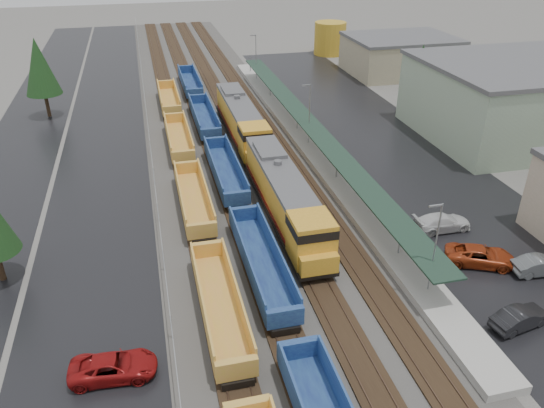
# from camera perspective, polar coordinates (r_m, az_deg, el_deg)

# --- Properties ---
(ballast_strip) EXTENTS (20.00, 160.00, 0.08)m
(ballast_strip) POSITION_cam_1_polar(r_m,az_deg,el_deg) (73.22, -5.64, 8.31)
(ballast_strip) COLOR #302D2B
(ballast_strip) RESTS_ON ground
(trackbed) EXTENTS (14.60, 160.00, 0.22)m
(trackbed) POSITION_cam_1_polar(r_m,az_deg,el_deg) (73.18, -5.64, 8.40)
(trackbed) COLOR black
(trackbed) RESTS_ON ground
(west_parking_lot) EXTENTS (10.00, 160.00, 0.02)m
(west_parking_lot) POSITION_cam_1_polar(r_m,az_deg,el_deg) (72.83, -17.45, 6.96)
(west_parking_lot) COLOR black
(west_parking_lot) RESTS_ON ground
(west_road) EXTENTS (9.00, 160.00, 0.02)m
(west_road) POSITION_cam_1_polar(r_m,az_deg,el_deg) (74.26, -25.15, 5.94)
(west_road) COLOR black
(west_road) RESTS_ON ground
(east_commuter_lot) EXTENTS (16.00, 100.00, 0.02)m
(east_commuter_lot) POSITION_cam_1_polar(r_m,az_deg,el_deg) (69.45, 11.48, 6.68)
(east_commuter_lot) COLOR black
(east_commuter_lot) RESTS_ON ground
(station_platform) EXTENTS (3.00, 80.00, 8.00)m
(station_platform) POSITION_cam_1_polar(r_m,az_deg,el_deg) (65.86, 3.94, 6.65)
(station_platform) COLOR #9E9B93
(station_platform) RESTS_ON ground
(chainlink_fence) EXTENTS (0.08, 160.04, 2.02)m
(chainlink_fence) POSITION_cam_1_polar(r_m,az_deg,el_deg) (70.60, -13.21, 8.26)
(chainlink_fence) COLOR gray
(chainlink_fence) RESTS_ON ground
(industrial_buildings) EXTENTS (32.52, 75.30, 9.50)m
(industrial_buildings) POSITION_cam_1_polar(r_m,az_deg,el_deg) (74.70, 26.53, 9.26)
(industrial_buildings) COLOR tan
(industrial_buildings) RESTS_ON ground
(tree_west_far) EXTENTS (4.84, 4.84, 11.00)m
(tree_west_far) POSITION_cam_1_polar(r_m,az_deg,el_deg) (81.29, -23.75, 13.38)
(tree_west_far) COLOR #332316
(tree_west_far) RESTS_ON ground
(tree_east) EXTENTS (4.40, 4.40, 10.00)m
(tree_east) POSITION_cam_1_polar(r_m,az_deg,el_deg) (78.25, 15.68, 13.69)
(tree_east) COLOR #332316
(tree_east) RESTS_ON ground
(locomotive_lead) EXTENTS (3.30, 21.76, 4.93)m
(locomotive_lead) POSITION_cam_1_polar(r_m,az_deg,el_deg) (48.47, 1.48, 0.66)
(locomotive_lead) COLOR black
(locomotive_lead) RESTS_ON ground
(locomotive_trail) EXTENTS (3.30, 21.76, 4.93)m
(locomotive_trail) POSITION_cam_1_polar(r_m,az_deg,el_deg) (67.24, -3.26, 8.85)
(locomotive_trail) COLOR black
(locomotive_trail) RESTS_ON ground
(well_string_yellow) EXTENTS (2.66, 95.34, 2.36)m
(well_string_yellow) POSITION_cam_1_polar(r_m,az_deg,el_deg) (44.80, -7.25, -4.25)
(well_string_yellow) COLOR gold
(well_string_yellow) RESTS_ON ground
(well_string_blue) EXTENTS (2.67, 102.82, 2.36)m
(well_string_blue) POSITION_cam_1_polar(r_m,az_deg,el_deg) (49.53, -3.42, -0.60)
(well_string_blue) COLOR navy
(well_string_blue) RESTS_ON ground
(storage_tank) EXTENTS (6.38, 6.38, 6.38)m
(storage_tank) POSITION_cam_1_polar(r_m,az_deg,el_deg) (113.93, 6.25, 17.30)
(storage_tank) COLOR gold
(storage_tank) RESTS_ON ground
(parked_car_west_c) EXTENTS (2.85, 5.52, 1.49)m
(parked_car_west_c) POSITION_cam_1_polar(r_m,az_deg,el_deg) (35.71, -16.69, -16.45)
(parked_car_west_c) COLOR maroon
(parked_car_west_c) RESTS_ON ground
(parked_car_east_a) EXTENTS (2.40, 4.74, 1.49)m
(parked_car_east_a) POSITION_cam_1_polar(r_m,az_deg,el_deg) (41.41, 25.17, -11.04)
(parked_car_east_a) COLOR black
(parked_car_east_a) RESTS_ON ground
(parked_car_east_b) EXTENTS (4.62, 6.16, 1.55)m
(parked_car_east_b) POSITION_cam_1_polar(r_m,az_deg,el_deg) (46.86, 21.50, -5.22)
(parked_car_east_b) COLOR #9B3413
(parked_car_east_b) RESTS_ON ground
(parked_car_east_c) EXTENTS (2.19, 5.38, 1.56)m
(parked_car_east_c) POSITION_cam_1_polar(r_m,az_deg,el_deg) (50.60, 17.82, -1.90)
(parked_car_east_c) COLOR silver
(parked_car_east_c) RESTS_ON ground
(parked_car_east_e) EXTENTS (1.99, 4.71, 1.51)m
(parked_car_east_e) POSITION_cam_1_polar(r_m,az_deg,el_deg) (47.66, 26.93, -5.93)
(parked_car_east_e) COLOR #575A5C
(parked_car_east_e) RESTS_ON ground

